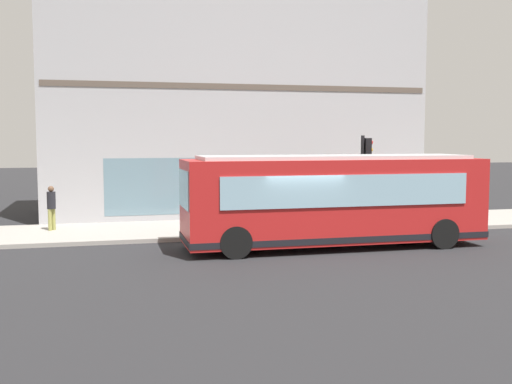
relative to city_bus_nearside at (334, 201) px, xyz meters
name	(u,v)px	position (x,y,z in m)	size (l,w,h in m)	color
ground	(296,251)	(-0.38, 1.42, -1.55)	(120.00, 120.00, 0.00)	#262628
sidewalk_curb	(259,227)	(4.54, 1.42, -1.48)	(4.64, 40.00, 0.15)	#9E9991
building_corner	(229,104)	(10.34, 1.42, 3.74)	(7.01, 17.18, 10.60)	#A8A8AD
city_bus_nearside	(334,201)	(0.00, 0.00, 0.00)	(2.63, 10.05, 3.07)	red
traffic_light_near_corner	(365,164)	(2.82, -2.39, 1.10)	(0.32, 0.49, 3.59)	black
fire_hydrant	(429,214)	(3.43, -5.54, -1.04)	(0.35, 0.35, 0.74)	gold
pedestrian_by_light_pole	(350,203)	(3.86, -2.21, -0.52)	(0.32, 0.32, 1.56)	#8C3F8C
pedestrian_near_building_entrance	(51,205)	(5.14, 9.37, -0.44)	(0.32, 0.32, 1.69)	#99994C
pedestrian_near_hydrant	(275,197)	(5.40, 0.52, -0.39)	(0.32, 0.32, 1.76)	gold
pedestrian_walking_along_curb	(321,200)	(4.59, -1.24, -0.48)	(0.32, 0.32, 1.61)	#B23338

